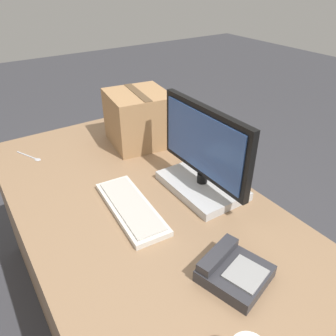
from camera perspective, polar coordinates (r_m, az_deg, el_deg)
The scene contains 7 objects.
ground_plane at distance 1.88m, azimuth -3.34°, elevation -24.64°, with size 12.00×12.00×0.00m, color #38383D.
office_desk at distance 1.58m, azimuth -3.78°, elevation -17.16°, with size 1.80×0.90×0.75m.
monitor at distance 1.34m, azimuth 6.15°, elevation 1.34°, with size 0.50×0.24×0.37m.
keyboard at distance 1.29m, azimuth -6.46°, elevation -6.85°, with size 0.42×0.18×0.03m.
desk_phone at distance 1.06m, azimuth 11.25°, elevation -17.18°, with size 0.23×0.23×0.07m.
spoon at distance 1.77m, azimuth -22.58°, elevation 1.70°, with size 0.16×0.09×0.00m.
cardboard_box at distance 1.73m, azimuth -5.11°, elevation 8.64°, with size 0.34×0.33×0.28m.
Camera 1 is at (0.91, -0.49, 1.57)m, focal length 35.00 mm.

